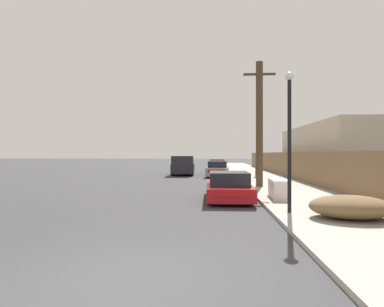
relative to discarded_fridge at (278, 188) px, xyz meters
name	(u,v)px	position (x,y,z in m)	size (l,w,h in m)	color
ground_plane	(126,284)	(-4.08, -8.34, -0.50)	(220.00, 220.00, 0.00)	#38383A
sidewalk_curb	(255,174)	(1.22, 15.16, -0.44)	(4.20, 63.00, 0.12)	#9E998E
discarded_fridge	(278,188)	(0.00, 0.00, 0.00)	(0.73, 1.84, 0.79)	white
parked_sports_car_red	(228,187)	(-2.08, 0.01, 0.04)	(1.87, 4.13, 1.21)	red
car_parked_mid	(218,169)	(-2.27, 12.84, 0.12)	(2.10, 4.34, 1.34)	gray
car_parked_far	(218,165)	(-2.13, 21.42, 0.12)	(2.14, 4.75, 1.32)	silver
pickup_truck	(183,165)	(-5.44, 14.78, 0.38)	(2.22, 5.40, 1.76)	#232328
utility_pole	(259,123)	(-0.10, 4.38, 3.21)	(1.80, 0.39, 7.06)	#4C3826
street_lamp	(289,130)	(-0.35, -3.21, 2.20)	(0.26, 0.26, 4.42)	black
brush_pile	(350,207)	(1.17, -3.95, -0.06)	(2.28, 1.69, 0.66)	brown
wooden_fence	(284,164)	(3.17, 12.52, 0.60)	(0.08, 39.37, 1.96)	brown
building_right_house	(344,153)	(7.00, 10.12, 1.52)	(6.00, 12.94, 4.05)	beige
pedestrian	(257,165)	(0.81, 11.39, 0.53)	(0.34, 0.34, 1.77)	#282D42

